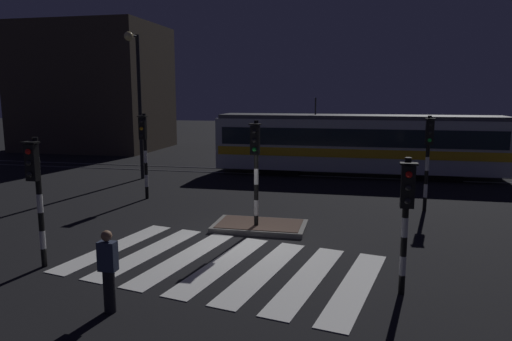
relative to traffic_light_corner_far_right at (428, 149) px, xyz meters
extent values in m
plane|color=black|center=(-5.88, -5.19, -2.36)|extent=(120.00, 120.00, 0.00)
cube|color=#59595E|center=(-5.88, 6.64, -2.35)|extent=(80.00, 0.12, 0.03)
cube|color=#59595E|center=(-5.88, 8.07, -2.35)|extent=(80.00, 0.12, 0.03)
cube|color=silver|center=(-9.26, -6.34, -2.35)|extent=(1.59, 4.59, 0.02)
cube|color=silver|center=(-8.13, -6.57, -2.35)|extent=(1.59, 4.59, 0.02)
cube|color=silver|center=(-7.01, -6.80, -2.35)|extent=(1.59, 4.59, 0.02)
cube|color=silver|center=(-5.88, -7.03, -2.35)|extent=(1.59, 4.59, 0.02)
cube|color=silver|center=(-4.75, -7.26, -2.35)|extent=(1.59, 4.59, 0.02)
cube|color=silver|center=(-3.62, -7.49, -2.35)|extent=(1.59, 4.59, 0.02)
cube|color=silver|center=(-2.49, -7.72, -2.35)|extent=(1.59, 4.59, 0.02)
cube|color=slate|center=(-5.60, -3.59, -2.28)|extent=(3.00, 1.75, 0.16)
cube|color=#4C382D|center=(-5.60, -3.59, -2.19)|extent=(2.70, 1.57, 0.02)
cylinder|color=black|center=(0.00, 0.09, -2.10)|extent=(0.14, 0.14, 0.51)
cylinder|color=white|center=(0.00, 0.09, -1.59)|extent=(0.14, 0.14, 0.51)
cylinder|color=black|center=(0.00, 0.09, -1.08)|extent=(0.14, 0.14, 0.51)
cylinder|color=white|center=(0.00, 0.09, -0.57)|extent=(0.14, 0.14, 0.51)
cylinder|color=black|center=(0.00, 0.09, -0.06)|extent=(0.14, 0.14, 0.51)
cylinder|color=white|center=(0.00, 0.09, 0.45)|extent=(0.14, 0.14, 0.51)
cylinder|color=black|center=(0.00, 0.09, 0.96)|extent=(0.14, 0.14, 0.51)
cube|color=black|center=(0.00, -0.08, 0.62)|extent=(0.28, 0.20, 0.90)
sphere|color=black|center=(0.00, -0.19, 0.90)|extent=(0.14, 0.14, 0.14)
sphere|color=black|center=(0.00, -0.19, 0.62)|extent=(0.14, 0.14, 0.14)
sphere|color=green|center=(0.00, -0.19, 0.34)|extent=(0.14, 0.14, 0.14)
cube|color=black|center=(0.00, -0.08, 1.11)|extent=(0.36, 0.24, 0.04)
cylinder|color=black|center=(-5.67, -3.84, -2.11)|extent=(0.14, 0.14, 0.51)
cylinder|color=white|center=(-5.67, -3.84, -1.60)|extent=(0.14, 0.14, 0.51)
cylinder|color=black|center=(-5.67, -3.84, -1.09)|extent=(0.14, 0.14, 0.51)
cylinder|color=white|center=(-5.67, -3.84, -0.58)|extent=(0.14, 0.14, 0.51)
cylinder|color=black|center=(-5.67, -3.84, -0.08)|extent=(0.14, 0.14, 0.51)
cylinder|color=white|center=(-5.67, -3.84, 0.43)|extent=(0.14, 0.14, 0.51)
cylinder|color=black|center=(-5.67, -3.84, 0.94)|extent=(0.14, 0.14, 0.51)
cube|color=black|center=(-5.67, -4.01, 0.59)|extent=(0.28, 0.20, 0.90)
sphere|color=black|center=(-5.67, -4.12, 0.87)|extent=(0.14, 0.14, 0.14)
sphere|color=black|center=(-5.67, -4.12, 0.59)|extent=(0.14, 0.14, 0.14)
sphere|color=green|center=(-5.67, -4.12, 0.31)|extent=(0.14, 0.14, 0.14)
cube|color=black|center=(-5.67, -4.01, 1.08)|extent=(0.36, 0.24, 0.04)
cylinder|color=black|center=(-1.51, -7.89, -2.14)|extent=(0.14, 0.14, 0.43)
cylinder|color=white|center=(-1.51, -7.89, -1.71)|extent=(0.14, 0.14, 0.43)
cylinder|color=black|center=(-1.51, -7.89, -1.27)|extent=(0.14, 0.14, 0.43)
cylinder|color=white|center=(-1.51, -7.89, -0.84)|extent=(0.14, 0.14, 0.43)
cylinder|color=black|center=(-1.51, -7.89, -0.40)|extent=(0.14, 0.14, 0.43)
cylinder|color=white|center=(-1.51, -7.89, 0.03)|extent=(0.14, 0.14, 0.43)
cylinder|color=black|center=(-1.51, -7.89, 0.47)|extent=(0.14, 0.14, 0.43)
cube|color=black|center=(-1.51, -8.06, 0.08)|extent=(0.28, 0.20, 0.90)
sphere|color=red|center=(-1.51, -8.17, 0.36)|extent=(0.14, 0.14, 0.14)
sphere|color=black|center=(-1.51, -8.17, 0.08)|extent=(0.14, 0.14, 0.14)
sphere|color=black|center=(-1.51, -8.17, -0.20)|extent=(0.14, 0.14, 0.14)
cube|color=black|center=(-1.51, -8.06, 0.57)|extent=(0.36, 0.24, 0.04)
cylinder|color=black|center=(-11.16, -0.25, -2.11)|extent=(0.14, 0.14, 0.51)
cylinder|color=white|center=(-11.16, -0.25, -1.60)|extent=(0.14, 0.14, 0.51)
cylinder|color=black|center=(-11.16, -0.25, -1.09)|extent=(0.14, 0.14, 0.51)
cylinder|color=white|center=(-11.16, -0.25, -0.58)|extent=(0.14, 0.14, 0.51)
cylinder|color=black|center=(-11.16, -0.25, -0.07)|extent=(0.14, 0.14, 0.51)
cylinder|color=white|center=(-11.16, -0.25, 0.44)|extent=(0.14, 0.14, 0.51)
cylinder|color=black|center=(-11.16, -0.25, 0.95)|extent=(0.14, 0.14, 0.51)
cube|color=black|center=(-11.16, -0.42, 0.61)|extent=(0.28, 0.20, 0.90)
sphere|color=black|center=(-11.16, -0.53, 0.89)|extent=(0.14, 0.14, 0.14)
sphere|color=orange|center=(-11.16, -0.53, 0.61)|extent=(0.14, 0.14, 0.14)
sphere|color=black|center=(-11.16, -0.53, 0.33)|extent=(0.14, 0.14, 0.14)
cube|color=black|center=(-11.16, -0.42, 1.10)|extent=(0.36, 0.24, 0.04)
cylinder|color=black|center=(-10.30, -8.10, -2.12)|extent=(0.14, 0.14, 0.47)
cylinder|color=white|center=(-10.30, -8.10, -1.65)|extent=(0.14, 0.14, 0.47)
cylinder|color=black|center=(-10.30, -8.10, -1.18)|extent=(0.14, 0.14, 0.47)
cylinder|color=white|center=(-10.30, -8.10, -0.70)|extent=(0.14, 0.14, 0.47)
cylinder|color=black|center=(-10.30, -8.10, -0.23)|extent=(0.14, 0.14, 0.47)
cylinder|color=white|center=(-10.30, -8.10, 0.25)|extent=(0.14, 0.14, 0.47)
cylinder|color=black|center=(-10.30, -8.10, 0.72)|extent=(0.14, 0.14, 0.47)
cube|color=black|center=(-10.30, -8.27, 0.36)|extent=(0.28, 0.20, 0.90)
sphere|color=red|center=(-10.30, -8.38, 0.64)|extent=(0.14, 0.14, 0.14)
sphere|color=black|center=(-10.30, -8.38, 0.36)|extent=(0.14, 0.14, 0.14)
sphere|color=black|center=(-10.30, -8.38, 0.08)|extent=(0.14, 0.14, 0.14)
cube|color=black|center=(-10.30, -8.27, 0.85)|extent=(0.36, 0.24, 0.04)
cylinder|color=black|center=(-13.44, 4.09, 1.27)|extent=(0.18, 0.18, 7.26)
cylinder|color=black|center=(-13.44, 3.64, 4.80)|extent=(0.10, 0.90, 0.10)
sphere|color=#F9E08C|center=(-13.44, 3.19, 4.72)|extent=(0.44, 0.44, 0.44)
cube|color=silver|center=(-2.58, 7.36, -0.66)|extent=(14.99, 2.50, 2.70)
cube|color=yellow|center=(-2.58, 6.09, -1.01)|extent=(14.69, 0.04, 0.44)
cube|color=yellow|center=(-2.58, 8.63, -1.01)|extent=(14.69, 0.04, 0.44)
cube|color=black|center=(-2.58, 6.09, -0.21)|extent=(14.24, 0.03, 0.90)
cube|color=#4C4C51|center=(-2.58, 7.36, 0.79)|extent=(14.69, 2.30, 0.20)
cylinder|color=#262628|center=(-4.83, 7.36, 1.29)|extent=(0.08, 0.08, 1.00)
cube|color=black|center=(1.54, 7.36, -2.19)|extent=(2.20, 2.00, 0.35)
cube|color=black|center=(-6.71, 7.36, -2.19)|extent=(2.20, 2.00, 0.35)
sphere|color=#F9F2CC|center=(4.96, 7.36, -1.06)|extent=(0.24, 0.24, 0.24)
cylinder|color=black|center=(-7.35, -10.06, -1.92)|extent=(0.24, 0.24, 0.88)
cube|color=#2D3851|center=(-7.35, -10.06, -1.18)|extent=(0.36, 0.22, 0.60)
sphere|color=#9E7051|center=(-7.35, -10.06, -0.76)|extent=(0.22, 0.22, 0.22)
cube|color=#42382D|center=(-23.06, 15.90, 2.45)|extent=(10.48, 8.00, 9.62)
camera|label=1|loc=(-2.58, -18.15, 2.02)|focal=32.93mm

